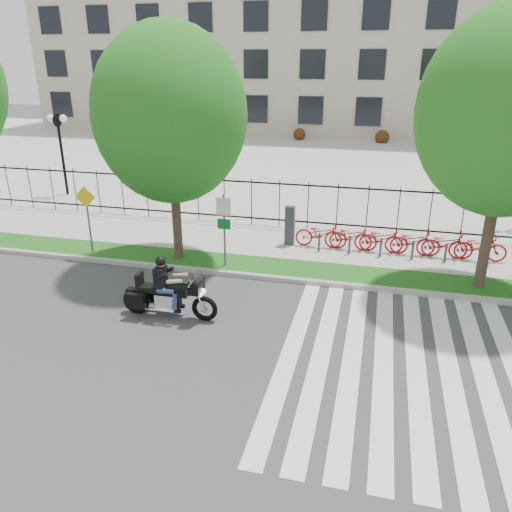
# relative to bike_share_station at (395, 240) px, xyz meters

# --- Properties ---
(ground) EXTENTS (120.00, 120.00, 0.00)m
(ground) POSITION_rel_bike_share_station_xyz_m (-4.70, -7.20, -0.66)
(ground) COLOR #3E3E41
(ground) RESTS_ON ground
(curb) EXTENTS (60.00, 0.20, 0.15)m
(curb) POSITION_rel_bike_share_station_xyz_m (-4.70, -3.10, -0.59)
(curb) COLOR #9A9891
(curb) RESTS_ON ground
(grass_verge) EXTENTS (60.00, 1.50, 0.15)m
(grass_verge) POSITION_rel_bike_share_station_xyz_m (-4.70, -2.25, -0.59)
(grass_verge) COLOR #195715
(grass_verge) RESTS_ON ground
(sidewalk) EXTENTS (60.00, 3.50, 0.15)m
(sidewalk) POSITION_rel_bike_share_station_xyz_m (-4.70, 0.25, -0.59)
(sidewalk) COLOR #AAA79F
(sidewalk) RESTS_ON ground
(plaza) EXTENTS (80.00, 34.00, 0.10)m
(plaza) POSITION_rel_bike_share_station_xyz_m (-4.70, 17.80, -0.61)
(plaza) COLOR #AAA79F
(plaza) RESTS_ON ground
(crosswalk_stripes) EXTENTS (5.70, 8.00, 0.01)m
(crosswalk_stripes) POSITION_rel_bike_share_station_xyz_m (0.12, -7.20, -0.66)
(crosswalk_stripes) COLOR silver
(crosswalk_stripes) RESTS_ON ground
(iron_fence) EXTENTS (30.00, 0.06, 2.00)m
(iron_fence) POSITION_rel_bike_share_station_xyz_m (-4.70, 2.00, 0.49)
(iron_fence) COLOR black
(iron_fence) RESTS_ON sidewalk
(office_building) EXTENTS (60.00, 21.90, 20.15)m
(office_building) POSITION_rel_bike_share_station_xyz_m (-4.70, 37.72, 9.30)
(office_building) COLOR #ACA28B
(office_building) RESTS_ON ground
(lamp_post_left) EXTENTS (1.06, 0.70, 4.25)m
(lamp_post_left) POSITION_rel_bike_share_station_xyz_m (-16.70, 4.80, 2.54)
(lamp_post_left) COLOR black
(lamp_post_left) RESTS_ON ground
(street_tree_1) EXTENTS (5.01, 5.01, 7.83)m
(street_tree_1) POSITION_rel_bike_share_station_xyz_m (-7.50, -2.25, 4.43)
(street_tree_1) COLOR #34261C
(street_tree_1) RESTS_ON grass_verge
(street_tree_2) EXTENTS (5.09, 5.09, 8.18)m
(street_tree_2) POSITION_rel_bike_share_station_xyz_m (2.58, -2.25, 4.74)
(street_tree_2) COLOR #34261C
(street_tree_2) RESTS_ON grass_verge
(bike_share_station) EXTENTS (7.84, 0.88, 1.50)m
(bike_share_station) POSITION_rel_bike_share_station_xyz_m (0.00, 0.00, 0.00)
(bike_share_station) COLOR #2D2D33
(bike_share_station) RESTS_ON sidewalk
(sign_pole_regulatory) EXTENTS (0.50, 0.09, 2.50)m
(sign_pole_regulatory) POSITION_rel_bike_share_station_xyz_m (-5.64, -2.62, 1.08)
(sign_pole_regulatory) COLOR #59595B
(sign_pole_regulatory) RESTS_ON grass_verge
(sign_pole_warning) EXTENTS (0.78, 0.09, 2.49)m
(sign_pole_warning) POSITION_rel_bike_share_station_xyz_m (-10.76, -2.62, 1.08)
(sign_pole_warning) COLOR #59595B
(sign_pole_warning) RESTS_ON grass_verge
(motorcycle_rider) EXTENTS (2.82, 0.83, 2.18)m
(motorcycle_rider) POSITION_rel_bike_share_station_xyz_m (-6.16, -6.22, 0.06)
(motorcycle_rider) COLOR black
(motorcycle_rider) RESTS_ON ground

